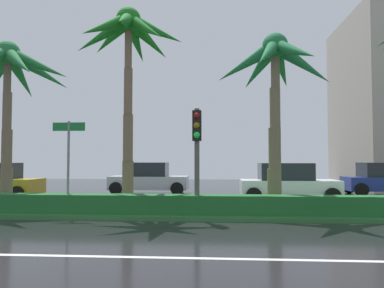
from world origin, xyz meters
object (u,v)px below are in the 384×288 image
at_px(palm_tree_centre, 129,42).
at_px(street_name_sign, 68,153).
at_px(car_in_traffic_third, 288,183).
at_px(palm_tree_centre_left, 7,72).
at_px(traffic_signal_median_right, 197,141).
at_px(car_in_traffic_second, 148,179).
at_px(palm_tree_centre_right, 275,72).

distance_m(palm_tree_centre, street_name_sign, 4.55).
xyz_separation_m(palm_tree_centre, car_in_traffic_third, (6.37, 3.85, -5.32)).
relative_size(palm_tree_centre_left, street_name_sign, 2.07).
relative_size(palm_tree_centre, car_in_traffic_third, 1.69).
xyz_separation_m(palm_tree_centre_left, car_in_traffic_third, (11.10, 3.58, -4.35)).
height_order(palm_tree_centre, traffic_signal_median_right, palm_tree_centre).
bearing_deg(traffic_signal_median_right, palm_tree_centre_left, 167.28).
height_order(palm_tree_centre, street_name_sign, palm_tree_centre).
bearing_deg(street_name_sign, palm_tree_centre_left, 156.01).
height_order(traffic_signal_median_right, car_in_traffic_third, traffic_signal_median_right).
bearing_deg(car_in_traffic_second, palm_tree_centre, -85.15).
relative_size(palm_tree_centre_right, car_in_traffic_third, 1.44).
bearing_deg(traffic_signal_median_right, palm_tree_centre_right, 27.37).
relative_size(car_in_traffic_second, car_in_traffic_third, 1.00).
distance_m(street_name_sign, car_in_traffic_second, 8.48).
xyz_separation_m(palm_tree_centre_right, car_in_traffic_third, (1.14, 3.84, -4.15)).
bearing_deg(palm_tree_centre_right, car_in_traffic_second, 128.93).
distance_m(palm_tree_centre, car_in_traffic_second, 9.01).
distance_m(palm_tree_centre_right, traffic_signal_median_right, 3.93).
bearing_deg(palm_tree_centre, palm_tree_centre_right, 0.11).
height_order(palm_tree_centre_right, car_in_traffic_third, palm_tree_centre_right).
distance_m(palm_tree_centre_left, car_in_traffic_second, 9.20).
height_order(palm_tree_centre_left, palm_tree_centre, palm_tree_centre).
xyz_separation_m(street_name_sign, car_in_traffic_second, (1.13, 8.31, -1.25)).
bearing_deg(palm_tree_centre_right, palm_tree_centre, -179.89).
distance_m(palm_tree_centre, car_in_traffic_third, 9.15).
bearing_deg(palm_tree_centre_left, palm_tree_centre_right, -1.48).
relative_size(palm_tree_centre, car_in_traffic_second, 1.69).
xyz_separation_m(palm_tree_centre_left, car_in_traffic_second, (4.11, 6.99, -4.35)).
xyz_separation_m(palm_tree_centre, palm_tree_centre_right, (5.24, 0.01, -1.17)).
bearing_deg(traffic_signal_median_right, car_in_traffic_second, 110.18).
relative_size(traffic_signal_median_right, street_name_sign, 1.11).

